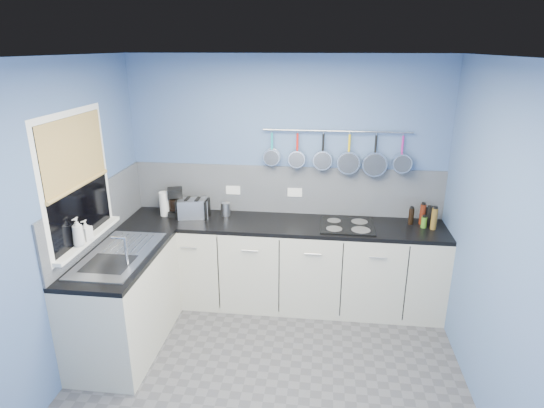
% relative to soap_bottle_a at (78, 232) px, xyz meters
% --- Properties ---
extents(floor, '(3.20, 3.00, 0.02)m').
position_rel_soap_bottle_a_xyz_m(floor, '(1.53, -0.13, -1.18)').
color(floor, '#47474C').
rests_on(floor, ground).
extents(ceiling, '(3.20, 3.00, 0.02)m').
position_rel_soap_bottle_a_xyz_m(ceiling, '(1.53, -0.13, 1.34)').
color(ceiling, white).
rests_on(ceiling, ground).
extents(wall_back, '(3.20, 0.02, 2.50)m').
position_rel_soap_bottle_a_xyz_m(wall_back, '(1.53, 1.38, 0.08)').
color(wall_back, '#466192').
rests_on(wall_back, ground).
extents(wall_front, '(3.20, 0.02, 2.50)m').
position_rel_soap_bottle_a_xyz_m(wall_front, '(1.53, -1.64, 0.08)').
color(wall_front, '#466192').
rests_on(wall_front, ground).
extents(wall_left, '(0.02, 3.00, 2.50)m').
position_rel_soap_bottle_a_xyz_m(wall_left, '(-0.08, -0.13, 0.08)').
color(wall_left, '#466192').
rests_on(wall_left, ground).
extents(wall_right, '(0.02, 3.00, 2.50)m').
position_rel_soap_bottle_a_xyz_m(wall_right, '(3.14, -0.13, 0.08)').
color(wall_right, '#466192').
rests_on(wall_right, ground).
extents(backsplash_back, '(3.20, 0.02, 0.50)m').
position_rel_soap_bottle_a_xyz_m(backsplash_back, '(1.53, 1.36, -0.02)').
color(backsplash_back, gray).
rests_on(backsplash_back, wall_back).
extents(backsplash_left, '(0.02, 1.80, 0.50)m').
position_rel_soap_bottle_a_xyz_m(backsplash_left, '(-0.06, 0.47, -0.02)').
color(backsplash_left, gray).
rests_on(backsplash_left, wall_left).
extents(cabinet_run_back, '(3.20, 0.60, 0.86)m').
position_rel_soap_bottle_a_xyz_m(cabinet_run_back, '(1.53, 1.07, -0.74)').
color(cabinet_run_back, beige).
rests_on(cabinet_run_back, ground).
extents(worktop_back, '(3.20, 0.60, 0.04)m').
position_rel_soap_bottle_a_xyz_m(worktop_back, '(1.53, 1.07, -0.29)').
color(worktop_back, black).
rests_on(worktop_back, cabinet_run_back).
extents(cabinet_run_left, '(0.60, 1.20, 0.86)m').
position_rel_soap_bottle_a_xyz_m(cabinet_run_left, '(0.23, 0.17, -0.74)').
color(cabinet_run_left, beige).
rests_on(cabinet_run_left, ground).
extents(worktop_left, '(0.60, 1.20, 0.04)m').
position_rel_soap_bottle_a_xyz_m(worktop_left, '(0.23, 0.17, -0.29)').
color(worktop_left, black).
rests_on(worktop_left, cabinet_run_left).
extents(window_frame, '(0.01, 1.00, 1.10)m').
position_rel_soap_bottle_a_xyz_m(window_frame, '(-0.05, 0.17, 0.38)').
color(window_frame, white).
rests_on(window_frame, wall_left).
extents(window_glass, '(0.01, 0.90, 1.00)m').
position_rel_soap_bottle_a_xyz_m(window_glass, '(-0.04, 0.17, 0.38)').
color(window_glass, black).
rests_on(window_glass, wall_left).
extents(bamboo_blind, '(0.01, 0.90, 0.55)m').
position_rel_soap_bottle_a_xyz_m(bamboo_blind, '(-0.03, 0.17, 0.61)').
color(bamboo_blind, tan).
rests_on(bamboo_blind, wall_left).
extents(window_sill, '(0.10, 0.98, 0.03)m').
position_rel_soap_bottle_a_xyz_m(window_sill, '(-0.02, 0.17, -0.13)').
color(window_sill, white).
rests_on(window_sill, wall_left).
extents(sink_unit, '(0.50, 0.95, 0.01)m').
position_rel_soap_bottle_a_xyz_m(sink_unit, '(0.23, 0.17, -0.27)').
color(sink_unit, silver).
rests_on(sink_unit, worktop_left).
extents(mixer_tap, '(0.12, 0.08, 0.26)m').
position_rel_soap_bottle_a_xyz_m(mixer_tap, '(0.39, -0.01, -0.14)').
color(mixer_tap, silver).
rests_on(mixer_tap, worktop_left).
extents(socket_left, '(0.15, 0.01, 0.09)m').
position_rel_soap_bottle_a_xyz_m(socket_left, '(0.98, 1.35, -0.04)').
color(socket_left, white).
rests_on(socket_left, backsplash_back).
extents(socket_right, '(0.15, 0.01, 0.09)m').
position_rel_soap_bottle_a_xyz_m(socket_right, '(1.63, 1.35, -0.04)').
color(socket_right, white).
rests_on(socket_right, backsplash_back).
extents(pot_rail, '(1.45, 0.02, 0.02)m').
position_rel_soap_bottle_a_xyz_m(pot_rail, '(2.03, 1.32, 0.61)').
color(pot_rail, silver).
rests_on(pot_rail, wall_back).
extents(soap_bottle_a, '(0.10, 0.10, 0.24)m').
position_rel_soap_bottle_a_xyz_m(soap_bottle_a, '(0.00, 0.00, 0.00)').
color(soap_bottle_a, white).
rests_on(soap_bottle_a, window_sill).
extents(soap_bottle_b, '(0.10, 0.10, 0.17)m').
position_rel_soap_bottle_a_xyz_m(soap_bottle_b, '(0.00, 0.12, -0.03)').
color(soap_bottle_b, white).
rests_on(soap_bottle_b, window_sill).
extents(paper_towel, '(0.12, 0.12, 0.25)m').
position_rel_soap_bottle_a_xyz_m(paper_towel, '(0.31, 1.13, -0.15)').
color(paper_towel, white).
rests_on(paper_towel, worktop_back).
extents(coffee_maker, '(0.21, 0.22, 0.28)m').
position_rel_soap_bottle_a_xyz_m(coffee_maker, '(0.41, 1.15, -0.13)').
color(coffee_maker, black).
rests_on(coffee_maker, worktop_back).
extents(toaster, '(0.33, 0.24, 0.19)m').
position_rel_soap_bottle_a_xyz_m(toaster, '(0.61, 1.11, -0.17)').
color(toaster, silver).
rests_on(toaster, worktop_back).
extents(canister, '(0.10, 0.10, 0.14)m').
position_rel_soap_bottle_a_xyz_m(canister, '(0.93, 1.20, -0.20)').
color(canister, silver).
rests_on(canister, worktop_back).
extents(hob, '(0.52, 0.46, 0.01)m').
position_rel_soap_bottle_a_xyz_m(hob, '(2.17, 1.04, -0.26)').
color(hob, black).
rests_on(hob, worktop_back).
extents(pan_0, '(0.17, 0.07, 0.36)m').
position_rel_soap_bottle_a_xyz_m(pan_0, '(1.40, 1.31, 0.43)').
color(pan_0, silver).
rests_on(pan_0, pot_rail).
extents(pan_1, '(0.17, 0.10, 0.36)m').
position_rel_soap_bottle_a_xyz_m(pan_1, '(1.65, 1.31, 0.43)').
color(pan_1, silver).
rests_on(pan_1, pot_rail).
extents(pan_2, '(0.19, 0.08, 0.38)m').
position_rel_soap_bottle_a_xyz_m(pan_2, '(1.90, 1.31, 0.42)').
color(pan_2, silver).
rests_on(pan_2, pot_rail).
extents(pan_3, '(0.23, 0.07, 0.42)m').
position_rel_soap_bottle_a_xyz_m(pan_3, '(2.16, 1.31, 0.40)').
color(pan_3, silver).
rests_on(pan_3, pot_rail).
extents(pan_4, '(0.24, 0.07, 0.43)m').
position_rel_soap_bottle_a_xyz_m(pan_4, '(2.41, 1.31, 0.39)').
color(pan_4, silver).
rests_on(pan_4, pot_rail).
extents(pan_5, '(0.19, 0.12, 0.38)m').
position_rel_soap_bottle_a_xyz_m(pan_5, '(2.67, 1.31, 0.42)').
color(pan_5, silver).
rests_on(pan_5, pot_rail).
extents(condiment_0, '(0.07, 0.07, 0.17)m').
position_rel_soap_bottle_a_xyz_m(condiment_0, '(2.97, 1.21, -0.19)').
color(condiment_0, black).
rests_on(condiment_0, worktop_back).
extents(condiment_1, '(0.06, 0.06, 0.20)m').
position_rel_soap_bottle_a_xyz_m(condiment_1, '(2.90, 1.20, -0.17)').
color(condiment_1, '#4C190C').
rests_on(condiment_1, worktop_back).
extents(condiment_2, '(0.05, 0.05, 0.16)m').
position_rel_soap_bottle_a_xyz_m(condiment_2, '(2.79, 1.18, -0.19)').
color(condiment_2, black).
rests_on(condiment_2, worktop_back).
extents(condiment_3, '(0.06, 0.06, 0.21)m').
position_rel_soap_bottle_a_xyz_m(condiment_3, '(2.98, 1.07, -0.16)').
color(condiment_3, brown).
rests_on(condiment_3, worktop_back).
extents(condiment_4, '(0.05, 0.05, 0.11)m').
position_rel_soap_bottle_a_xyz_m(condiment_4, '(2.90, 1.10, -0.22)').
color(condiment_4, '#3F721E').
rests_on(condiment_4, worktop_back).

